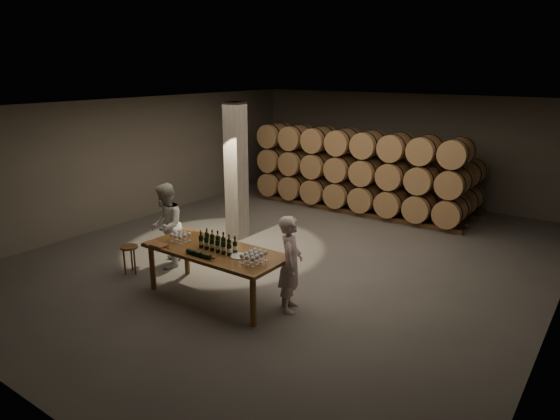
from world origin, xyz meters
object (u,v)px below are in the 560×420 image
Objects in this scene: person_man at (291,264)px; tasting_table at (215,255)px; stool at (129,251)px; plate at (239,256)px; notebook_near at (160,245)px; bottle_cluster at (218,244)px; person_woman at (166,226)px.

tasting_table is at bearing 78.31° from person_man.
stool is at bearing -174.07° from tasting_table.
notebook_near is at bearing -163.65° from plate.
bottle_cluster is at bearing 5.63° from stool.
person_man is (3.43, 0.59, 0.36)m from stool.
plate reaches higher than stool.
person_woman reaches higher than notebook_near.
person_man reaches higher than stool.
bottle_cluster is 1.94m from person_woman.
stool is at bearing 72.46° from person_man.
plate reaches higher than tasting_table.
tasting_table is at bearing 176.96° from bottle_cluster.
person_woman is at bearing 60.60° from person_man.
person_woman is at bearing 164.80° from tasting_table.
tasting_table is 4.54× the size of stool.
bottle_cluster reaches higher than tasting_table.
person_man is at bearing 26.89° from plate.
bottle_cluster reaches higher than notebook_near.
notebook_near is at bearing -155.54° from bottle_cluster.
tasting_table is 2.13m from stool.
plate is 2.70m from stool.
person_woman is (-3.13, 0.11, 0.04)m from person_man.
bottle_cluster is at bearing 178.31° from plate.
person_woman is (-0.89, 0.94, -0.05)m from notebook_near.
stool is 0.33× the size of person_woman.
person_woman reaches higher than bottle_cluster.
notebook_near is (-0.98, -0.45, -0.10)m from bottle_cluster.
person_woman is (-1.80, 0.49, 0.07)m from tasting_table.
plate is 0.53× the size of stool.
tasting_table is at bearing 36.19° from person_woman.
person_man is at bearing 9.77° from stool.
person_woman is (0.30, 0.71, 0.40)m from stool.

